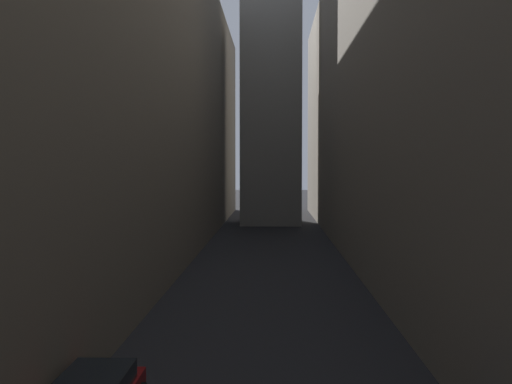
# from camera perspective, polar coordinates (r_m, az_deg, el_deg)

# --- Properties ---
(ground_plane) EXTENTS (264.00, 264.00, 0.00)m
(ground_plane) POSITION_cam_1_polar(r_m,az_deg,el_deg) (38.88, 1.17, -7.65)
(ground_plane) COLOR #232326
(building_block_left) EXTENTS (14.28, 108.00, 24.52)m
(building_block_left) POSITION_cam_1_polar(r_m,az_deg,el_deg) (42.64, -16.29, 9.69)
(building_block_left) COLOR #756B5B
(building_block_left) RESTS_ON ground
(building_block_right) EXTENTS (15.19, 108.00, 25.69)m
(building_block_right) POSITION_cam_1_polar(r_m,az_deg,el_deg) (42.68, 19.38, 10.43)
(building_block_right) COLOR gray
(building_block_right) RESTS_ON ground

